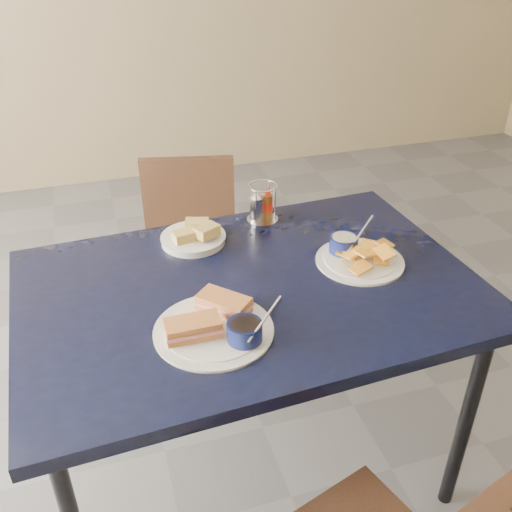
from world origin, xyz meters
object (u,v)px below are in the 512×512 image
object	(u,v)px
sandwich_plate	(217,324)
bread_basket	(194,237)
dining_table	(250,302)
condiment_caddy	(261,206)
chair_far	(187,244)
plantain_plate	(355,254)

from	to	relation	value
sandwich_plate	bread_basket	xyz separation A→B (m)	(0.04, 0.46, -0.00)
dining_table	condiment_caddy	bearing A→B (deg)	67.96
sandwich_plate	dining_table	bearing A→B (deg)	51.07
chair_far	sandwich_plate	bearing A→B (deg)	-95.37
chair_far	sandwich_plate	world-z (taller)	sandwich_plate
dining_table	bread_basket	distance (m)	0.32
sandwich_plate	plantain_plate	bearing A→B (deg)	23.43
chair_far	sandwich_plate	size ratio (longest dim) A/B	2.54
bread_basket	condiment_caddy	xyz separation A→B (m)	(0.25, 0.08, 0.04)
chair_far	bread_basket	distance (m)	0.57
sandwich_plate	condiment_caddy	bearing A→B (deg)	61.91
chair_far	bread_basket	bearing A→B (deg)	-96.06
bread_basket	plantain_plate	bearing A→B (deg)	-28.92
plantain_plate	condiment_caddy	distance (m)	0.39
bread_basket	condiment_caddy	world-z (taller)	condiment_caddy
chair_far	plantain_plate	size ratio (longest dim) A/B	3.01
dining_table	sandwich_plate	size ratio (longest dim) A/B	4.23
chair_far	sandwich_plate	distance (m)	0.99
dining_table	sandwich_plate	bearing A→B (deg)	-128.93
bread_basket	sandwich_plate	bearing A→B (deg)	-94.66
chair_far	plantain_plate	bearing A→B (deg)	-60.95
sandwich_plate	condiment_caddy	world-z (taller)	condiment_caddy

